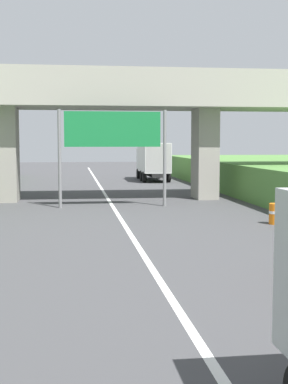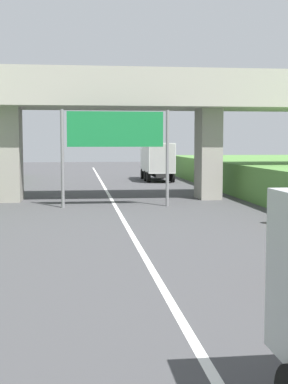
{
  "view_description": "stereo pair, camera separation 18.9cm",
  "coord_description": "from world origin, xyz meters",
  "views": [
    {
      "loc": [
        -2.18,
        3.86,
        3.54
      ],
      "look_at": [
        0.0,
        20.31,
        2.0
      ],
      "focal_mm": 50.61,
      "sensor_mm": 36.0,
      "label": 1
    },
    {
      "loc": [
        -2.0,
        3.83,
        3.54
      ],
      "look_at": [
        0.0,
        20.31,
        2.0
      ],
      "focal_mm": 50.61,
      "sensor_mm": 36.0,
      "label": 2
    }
  ],
  "objects": [
    {
      "name": "lane_centre_stripe",
      "position": [
        0.0,
        29.53,
        0.0
      ],
      "size": [
        0.2,
        99.07,
        0.01
      ],
      "primitive_type": "cube",
      "color": "white",
      "rests_on": "ground"
    },
    {
      "name": "overhead_highway_sign",
      "position": [
        0.0,
        33.15,
        3.89
      ],
      "size": [
        5.88,
        0.18,
        5.28
      ],
      "color": "slate",
      "rests_on": "ground"
    },
    {
      "name": "construction_barrel_4",
      "position": [
        6.48,
        26.02,
        0.46
      ],
      "size": [
        0.57,
        0.57,
        0.9
      ],
      "color": "orange",
      "rests_on": "ground"
    },
    {
      "name": "overpass_bridge",
      "position": [
        0.0,
        36.92,
        5.87
      ],
      "size": [
        40.0,
        4.8,
        7.78
      ],
      "color": "#9E998E",
      "rests_on": "ground"
    },
    {
      "name": "truck_white",
      "position": [
        5.12,
        52.83,
        1.93
      ],
      "size": [
        2.44,
        7.3,
        3.44
      ],
      "color": "black",
      "rests_on": "ground"
    }
  ]
}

